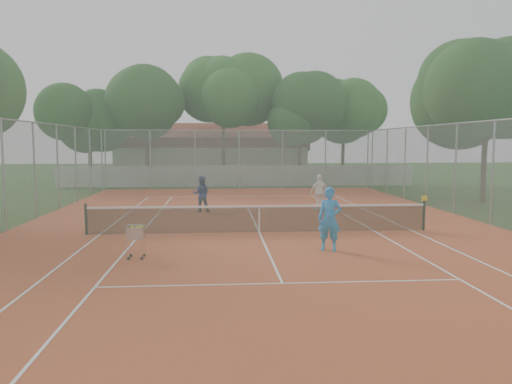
{
  "coord_description": "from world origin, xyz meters",
  "views": [
    {
      "loc": [
        -1.4,
        -17.21,
        3.16
      ],
      "look_at": [
        0.0,
        1.5,
        1.3
      ],
      "focal_mm": 35.0,
      "sensor_mm": 36.0,
      "label": 1
    }
  ],
  "objects": [
    {
      "name": "court_pad",
      "position": [
        0.0,
        0.0,
        0.01
      ],
      "size": [
        18.0,
        34.0,
        0.02
      ],
      "primitive_type": "cube",
      "color": "#BD4624",
      "rests_on": "ground"
    },
    {
      "name": "ground",
      "position": [
        0.0,
        0.0,
        0.0
      ],
      "size": [
        120.0,
        120.0,
        0.0
      ],
      "primitive_type": "plane",
      "color": "#173B10",
      "rests_on": "ground"
    },
    {
      "name": "boundary_wall",
      "position": [
        0.0,
        19.0,
        0.75
      ],
      "size": [
        26.0,
        0.3,
        1.5
      ],
      "primitive_type": "cube",
      "color": "silver",
      "rests_on": "ground"
    },
    {
      "name": "perimeter_fence",
      "position": [
        0.0,
        0.0,
        2.0
      ],
      "size": [
        18.0,
        34.0,
        4.0
      ],
      "primitive_type": "cube",
      "color": "slate",
      "rests_on": "ground"
    },
    {
      "name": "tropical_trees",
      "position": [
        0.0,
        22.0,
        5.0
      ],
      "size": [
        29.0,
        19.0,
        10.0
      ],
      "primitive_type": "cube",
      "color": "black",
      "rests_on": "ground"
    },
    {
      "name": "tennis_net",
      "position": [
        0.0,
        0.0,
        0.51
      ],
      "size": [
        11.88,
        0.1,
        0.98
      ],
      "primitive_type": "cube",
      "color": "black",
      "rests_on": "court_pad"
    },
    {
      "name": "clubhouse",
      "position": [
        -2.0,
        29.0,
        2.2
      ],
      "size": [
        16.4,
        9.0,
        4.4
      ],
      "primitive_type": "cube",
      "color": "beige",
      "rests_on": "ground"
    },
    {
      "name": "player_near",
      "position": [
        1.8,
        -3.08,
        0.95
      ],
      "size": [
        0.79,
        0.66,
        1.86
      ],
      "primitive_type": "imported",
      "rotation": [
        0.0,
        0.0,
        -0.37
      ],
      "color": "blue",
      "rests_on": "court_pad"
    },
    {
      "name": "court_lines",
      "position": [
        0.0,
        0.0,
        0.02
      ],
      "size": [
        10.98,
        23.78,
        0.01
      ],
      "primitive_type": "cube",
      "color": "white",
      "rests_on": "court_pad"
    },
    {
      "name": "ball_hopper",
      "position": [
        -3.65,
        -3.72,
        0.51
      ],
      "size": [
        0.49,
        0.49,
        0.97
      ],
      "primitive_type": "cube",
      "rotation": [
        0.0,
        0.0,
        0.05
      ],
      "color": "silver",
      "rests_on": "court_pad"
    },
    {
      "name": "player_far_right",
      "position": [
        3.3,
        5.69,
        0.85
      ],
      "size": [
        1.06,
        0.71,
        1.67
      ],
      "primitive_type": "imported",
      "rotation": [
        0.0,
        0.0,
        3.48
      ],
      "color": "white",
      "rests_on": "court_pad"
    },
    {
      "name": "player_far_left",
      "position": [
        -2.2,
        5.5,
        0.83
      ],
      "size": [
        0.8,
        0.64,
        1.61
      ],
      "primitive_type": "imported",
      "rotation": [
        0.0,
        0.0,
        3.17
      ],
      "color": "navy",
      "rests_on": "court_pad"
    }
  ]
}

